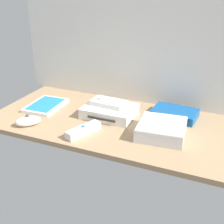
{
  "coord_description": "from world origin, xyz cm",
  "views": [
    {
      "loc": [
        43.7,
        -101.22,
        54.53
      ],
      "look_at": [
        0.0,
        0.0,
        4.0
      ],
      "focal_mm": 48.26,
      "sensor_mm": 36.0,
      "label": 1
    }
  ],
  "objects": [
    {
      "name": "game_case",
      "position": [
        -33.11,
        1.25,
        0.76
      ],
      "size": [
        14.42,
        19.58,
        1.56
      ],
      "rotation": [
        0.0,
        0.0,
        0.04
      ],
      "color": "white",
      "rests_on": "ground_plane"
    },
    {
      "name": "remote_classic_pad",
      "position": [
        -3.93,
        5.13,
        5.41
      ],
      "size": [
        14.96,
        9.06,
        2.4
      ],
      "rotation": [
        0.0,
        0.0,
        -0.08
      ],
      "color": "white",
      "rests_on": "game_console"
    },
    {
      "name": "remote_wand",
      "position": [
        -5.46,
        -14.33,
        1.51
      ],
      "size": [
        8.73,
        15.1,
        3.4
      ],
      "rotation": [
        0.0,
        0.0,
        -0.37
      ],
      "color": "white",
      "rests_on": "ground_plane"
    },
    {
      "name": "game_console",
      "position": [
        -2.87,
        3.97,
        2.2
      ],
      "size": [
        21.05,
        16.55,
        4.4
      ],
      "rotation": [
        0.0,
        0.0,
        0.0
      ],
      "color": "white",
      "rests_on": "ground_plane"
    },
    {
      "name": "ground_plane",
      "position": [
        0.0,
        0.0,
        -1.0
      ],
      "size": [
        100.0,
        48.0,
        2.0
      ],
      "primitive_type": "cube",
      "color": "#9E7F5B",
      "rests_on": "ground"
    },
    {
      "name": "mini_computer",
      "position": [
        21.61,
        -3.99,
        2.64
      ],
      "size": [
        18.5,
        18.5,
        5.3
      ],
      "rotation": [
        0.0,
        0.0,
        0.09
      ],
      "color": "silver",
      "rests_on": "ground_plane"
    },
    {
      "name": "back_wall",
      "position": [
        0.0,
        24.6,
        32.0
      ],
      "size": [
        110.0,
        1.2,
        64.0
      ],
      "primitive_type": "cube",
      "color": "silver",
      "rests_on": "ground"
    },
    {
      "name": "remote_nunchuk",
      "position": [
        -28.63,
        -17.0,
        2.04
      ],
      "size": [
        10.22,
        10.14,
        5.1
      ],
      "rotation": [
        0.0,
        0.0,
        -0.8
      ],
      "color": "white",
      "rests_on": "ground_plane"
    },
    {
      "name": "network_router",
      "position": [
        22.59,
        13.63,
        1.7
      ],
      "size": [
        18.86,
        13.35,
        3.4
      ],
      "rotation": [
        0.0,
        0.0,
        -0.08
      ],
      "color": "#145193",
      "rests_on": "ground_plane"
    }
  ]
}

